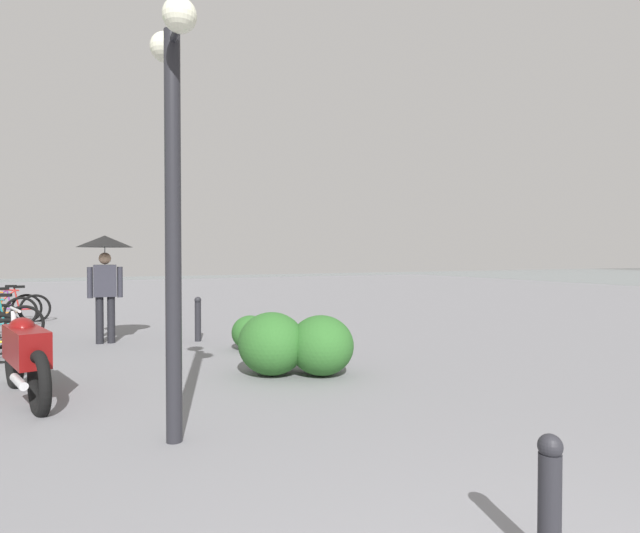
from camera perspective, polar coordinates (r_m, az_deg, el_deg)
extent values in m
cylinder|color=#232328|center=(4.64, -16.18, 3.13)|extent=(0.14, 0.14, 3.62)
cylinder|color=#232328|center=(5.00, -16.31, 23.09)|extent=(0.70, 0.06, 0.06)
sphere|color=#EAEACC|center=(4.72, -15.51, 25.56)|extent=(0.28, 0.28, 0.28)
sphere|color=#EAEACC|center=(5.35, -17.01, 22.50)|extent=(0.28, 0.28, 0.28)
torus|color=black|center=(6.19, -29.03, -11.53)|extent=(0.73, 0.29, 0.72)
torus|color=black|center=(7.59, -31.15, -9.20)|extent=(0.73, 0.29, 0.72)
cube|color=maroon|center=(6.79, -30.16, -7.68)|extent=(1.14, 0.57, 0.40)
ellipsoid|color=maroon|center=(6.99, -30.50, -5.94)|extent=(0.49, 0.38, 0.24)
cylinder|color=silver|center=(7.48, -31.11, -6.83)|extent=(0.19, 0.10, 0.66)
cylinder|color=silver|center=(7.38, -31.06, -4.16)|extent=(0.59, 0.18, 0.04)
cylinder|color=silver|center=(6.43, -30.75, -11.07)|extent=(0.56, 0.22, 0.09)
torus|color=black|center=(9.24, -31.81, -7.18)|extent=(0.06, 0.72, 0.72)
torus|color=black|center=(10.04, -32.26, -6.52)|extent=(0.11, 0.72, 0.72)
torus|color=black|center=(11.46, -30.27, -5.56)|extent=(0.22, 0.72, 0.72)
cylinder|color=teal|center=(11.55, -32.16, -4.21)|extent=(0.07, 0.14, 0.54)
cylinder|color=teal|center=(11.52, -31.33, -5.54)|extent=(0.13, 0.44, 0.04)
cube|color=black|center=(11.51, -31.94, -2.75)|extent=(0.14, 0.25, 0.06)
torus|color=black|center=(12.00, -32.09, -5.28)|extent=(0.13, 0.72, 0.72)
torus|color=black|center=(13.86, -30.60, -4.42)|extent=(0.17, 0.72, 0.72)
cylinder|color=orange|center=(13.81, -32.24, -3.35)|extent=(0.06, 0.14, 0.54)
cylinder|color=orange|center=(13.84, -31.52, -4.43)|extent=(0.10, 0.45, 0.04)
cube|color=black|center=(13.80, -32.05, -2.12)|extent=(0.12, 0.25, 0.06)
torus|color=black|center=(14.51, -29.36, -4.15)|extent=(0.22, 0.72, 0.72)
cylinder|color=red|center=(14.40, -32.16, -3.29)|extent=(0.16, 0.54, 0.50)
cylinder|color=red|center=(14.38, -31.97, -2.23)|extent=(0.17, 0.62, 0.10)
cylinder|color=red|center=(14.43, -30.92, -3.14)|extent=(0.06, 0.14, 0.54)
cylinder|color=red|center=(14.48, -30.23, -4.18)|extent=(0.13, 0.44, 0.04)
cube|color=black|center=(14.42, -30.74, -1.97)|extent=(0.14, 0.25, 0.06)
torus|color=black|center=(14.75, -30.10, -4.08)|extent=(0.18, 0.72, 0.72)
cylinder|color=#7A3899|center=(14.83, -31.59, -3.04)|extent=(0.06, 0.14, 0.54)
cylinder|color=#7A3899|center=(14.80, -30.93, -4.07)|extent=(0.11, 0.44, 0.04)
cube|color=black|center=(14.80, -31.42, -1.90)|extent=(0.13, 0.25, 0.06)
cylinder|color=black|center=(10.40, -22.42, -5.50)|extent=(0.14, 0.14, 0.90)
cylinder|color=black|center=(10.40, -23.53, -5.51)|extent=(0.14, 0.14, 0.90)
cube|color=#2D2D38|center=(10.34, -23.01, -1.48)|extent=(0.27, 0.42, 0.60)
sphere|color=tan|center=(10.33, -23.03, 0.85)|extent=(0.22, 0.22, 0.22)
cylinder|color=#2D2D38|center=(10.34, -21.57, -1.64)|extent=(0.10, 0.10, 0.58)
cylinder|color=#2D2D38|center=(10.35, -24.45, -1.66)|extent=(0.10, 0.10, 0.58)
cone|color=black|center=(10.34, -23.04, 2.62)|extent=(1.00, 1.00, 0.22)
cylinder|color=gray|center=(10.33, -23.02, 0.29)|extent=(0.02, 0.02, 0.80)
cylinder|color=#232328|center=(3.22, 24.40, -23.66)|extent=(0.12, 0.12, 0.60)
sphere|color=#232328|center=(3.09, 24.46, -17.91)|extent=(0.13, 0.13, 0.13)
cylinder|color=#232328|center=(10.11, -13.56, -6.05)|extent=(0.12, 0.12, 0.75)
sphere|color=#232328|center=(10.06, -13.57, -3.69)|extent=(0.13, 0.13, 0.13)
ellipsoid|color=#2D6628|center=(9.04, -7.87, -7.37)|extent=(0.71, 0.64, 0.60)
ellipsoid|color=#2D6628|center=(7.07, 0.13, -8.84)|extent=(0.97, 0.88, 0.83)
ellipsoid|color=#2D6628|center=(7.12, -5.44, -8.62)|extent=(1.02, 0.92, 0.87)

